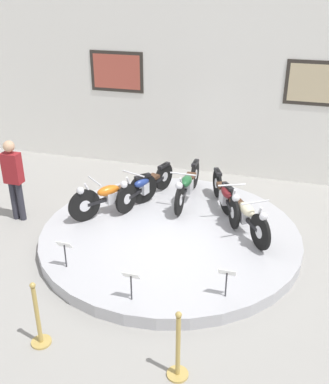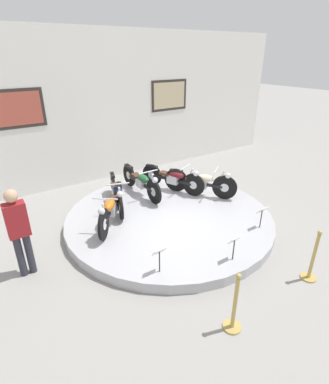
% 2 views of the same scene
% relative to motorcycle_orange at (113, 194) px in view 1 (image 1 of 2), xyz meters
% --- Properties ---
extents(ground_plane, '(60.00, 60.00, 0.00)m').
position_rel_motorcycle_orange_xyz_m(ground_plane, '(1.32, -0.39, -0.62)').
color(ground_plane, gray).
extents(display_platform, '(4.92, 4.92, 0.22)m').
position_rel_motorcycle_orange_xyz_m(display_platform, '(1.32, -0.39, -0.51)').
color(display_platform, '#ADADB2').
rests_on(display_platform, ground_plane).
extents(back_wall, '(14.00, 0.22, 4.43)m').
position_rel_motorcycle_orange_xyz_m(back_wall, '(1.32, 3.20, 1.60)').
color(back_wall, white).
rests_on(back_wall, ground_plane).
extents(motorcycle_orange, '(1.30, 1.61, 0.81)m').
position_rel_motorcycle_orange_xyz_m(motorcycle_orange, '(0.00, 0.00, 0.00)').
color(motorcycle_orange, black).
rests_on(motorcycle_orange, display_platform).
extents(motorcycle_blue, '(0.71, 1.90, 0.79)m').
position_rel_motorcycle_orange_xyz_m(motorcycle_blue, '(0.46, 0.66, -0.02)').
color(motorcycle_blue, black).
rests_on(motorcycle_blue, display_platform).
extents(motorcycle_green, '(0.54, 2.00, 0.80)m').
position_rel_motorcycle_orange_xyz_m(motorcycle_green, '(1.32, 0.93, -0.01)').
color(motorcycle_green, black).
rests_on(motorcycle_green, display_platform).
extents(motorcycle_maroon, '(0.85, 1.83, 0.79)m').
position_rel_motorcycle_orange_xyz_m(motorcycle_maroon, '(2.18, 0.66, -0.01)').
color(motorcycle_maroon, black).
rests_on(motorcycle_maroon, display_platform).
extents(motorcycle_cream, '(1.18, 1.68, 0.80)m').
position_rel_motorcycle_orange_xyz_m(motorcycle_cream, '(2.63, -0.00, -0.00)').
color(motorcycle_cream, black).
rests_on(motorcycle_cream, display_platform).
extents(info_placard_front_left, '(0.26, 0.11, 0.51)m').
position_rel_motorcycle_orange_xyz_m(info_placard_front_left, '(-0.02, -2.02, -0.03)').
color(info_placard_front_left, '#333338').
rests_on(info_placard_front_left, display_platform).
extents(info_placard_front_centre, '(0.26, 0.11, 0.51)m').
position_rel_motorcycle_orange_xyz_m(info_placard_front_centre, '(1.32, -2.50, -0.03)').
color(info_placard_front_centre, '#333338').
rests_on(info_placard_front_centre, display_platform).
extents(info_placard_front_right, '(0.26, 0.11, 0.51)m').
position_rel_motorcycle_orange_xyz_m(info_placard_front_right, '(2.65, -2.02, -0.03)').
color(info_placard_front_right, '#333338').
rests_on(info_placard_front_right, display_platform).
extents(visitor_standing, '(0.36, 0.23, 1.72)m').
position_rel_motorcycle_orange_xyz_m(visitor_standing, '(-1.94, -0.47, 0.36)').
color(visitor_standing, '#2D2D38').
rests_on(visitor_standing, ground_plane).
extents(stanchion_post_left_of_entry, '(0.28, 0.28, 1.02)m').
position_rel_motorcycle_orange_xyz_m(stanchion_post_left_of_entry, '(0.34, -3.48, -0.27)').
color(stanchion_post_left_of_entry, tan).
rests_on(stanchion_post_left_of_entry, ground_plane).
extents(stanchion_post_right_of_entry, '(0.28, 0.28, 1.02)m').
position_rel_motorcycle_orange_xyz_m(stanchion_post_right_of_entry, '(2.30, -3.48, -0.27)').
color(stanchion_post_right_of_entry, tan).
rests_on(stanchion_post_right_of_entry, ground_plane).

